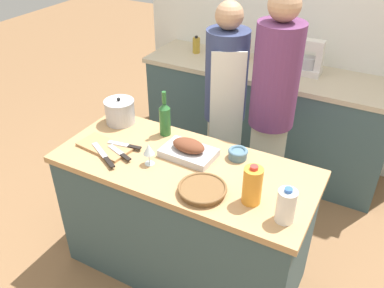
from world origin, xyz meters
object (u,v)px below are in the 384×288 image
condiment_bottle_tall (246,50)px  mixing_bowl (238,153)px  cutting_board (104,147)px  wine_bottle_green (165,118)px  stock_pot (120,111)px  wine_glass_left (149,150)px  roasting_pan (189,150)px  stand_mixer (311,61)px  juice_jug (252,185)px  wicker_basket (202,189)px  person_cook_aproned (225,102)px  person_cook_guest (273,105)px  knife_paring (120,153)px  condiment_bottle_extra (218,55)px  condiment_bottle_short (196,45)px  milk_jug (286,206)px  knife_bread (126,145)px  knife_chef (104,155)px

condiment_bottle_tall → mixing_bowl: bearing=-69.7°
cutting_board → mixing_bowl: (0.77, 0.29, 0.02)m
wine_bottle_green → stock_pot: bearing=-177.9°
wine_bottle_green → wine_glass_left: size_ratio=2.22×
roasting_pan → stand_mixer: (0.34, 1.43, 0.13)m
juice_jug → wine_bottle_green: (-0.74, 0.36, 0.01)m
wicker_basket → person_cook_aproned: person_cook_aproned is taller
person_cook_aproned → stock_pot: bearing=-161.7°
roasting_pan → person_cook_guest: person_cook_guest is taller
stock_pot → mixing_bowl: stock_pot is taller
condiment_bottle_tall → knife_paring: bearing=-94.1°
roasting_pan → cutting_board: (-0.50, -0.17, -0.03)m
condiment_bottle_extra → person_cook_aproned: size_ratio=0.10×
person_cook_aproned → condiment_bottle_short: bearing=102.2°
milk_jug → wine_glass_left: milk_jug is taller
wicker_basket → milk_jug: bearing=1.0°
wine_glass_left → person_cook_guest: person_cook_guest is taller
wine_bottle_green → knife_bread: bearing=-116.2°
roasting_pan → juice_jug: (0.48, -0.21, 0.06)m
person_cook_aproned → roasting_pan: bearing=-112.0°
condiment_bottle_tall → wicker_basket: bearing=-75.0°
milk_jug → knife_bread: size_ratio=0.87×
knife_bread → stand_mixer: stand_mixer is taller
cutting_board → stand_mixer: size_ratio=1.23×
juice_jug → condiment_bottle_extra: condiment_bottle_extra is taller
milk_jug → condiment_bottle_extra: 1.90m
knife_bread → condiment_bottle_extra: condiment_bottle_extra is taller
milk_jug → knife_paring: milk_jug is taller
mixing_bowl → person_cook_guest: 0.56m
stand_mixer → person_cook_aproned: size_ratio=0.18×
milk_jug → person_cook_aproned: person_cook_aproned is taller
stand_mixer → condiment_bottle_extra: bearing=-170.2°
stand_mixer → stock_pot: bearing=-126.4°
roasting_pan → mixing_bowl: (0.27, 0.12, -0.01)m
knife_chef → condiment_bottle_extra: bearing=89.7°
cutting_board → roasting_pan: bearing=19.1°
wicker_basket → juice_jug: juice_jug is taller
roasting_pan → person_cook_guest: bearing=67.1°
milk_jug → person_cook_guest: bearing=112.7°
wicker_basket → knife_chef: wicker_basket is taller
wine_glass_left → person_cook_aproned: (0.08, 0.88, -0.06)m
roasting_pan → condiment_bottle_short: condiment_bottle_short is taller
knife_bread → stand_mixer: bearing=64.6°
knife_bread → juice_jug: bearing=-6.5°
stock_pot → condiment_bottle_extra: condiment_bottle_extra is taller
wine_bottle_green → condiment_bottle_tall: 1.34m
knife_paring → person_cook_aproned: bearing=72.5°
stock_pot → juice_jug: 1.14m
wine_bottle_green → condiment_bottle_short: wine_bottle_green is taller
juice_jug → knife_bread: juice_jug is taller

